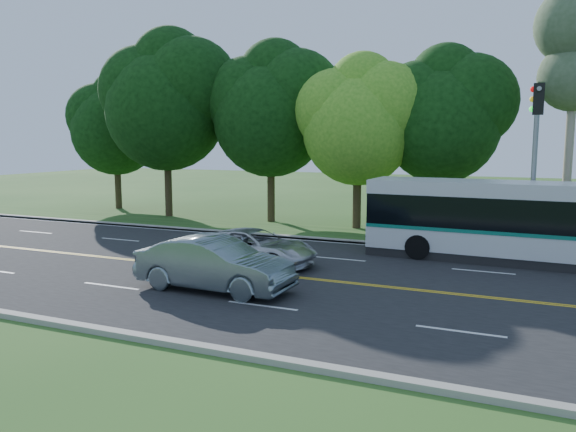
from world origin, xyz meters
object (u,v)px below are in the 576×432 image
at_px(sedan, 214,264).
at_px(traffic_signal, 535,142).
at_px(suv, 254,247).
at_px(transit_bus, 524,223).

bearing_deg(sedan, traffic_signal, -46.86).
bearing_deg(sedan, suv, 9.47).
height_order(traffic_signal, sedan, traffic_signal).
relative_size(sedan, suv, 1.04).
bearing_deg(traffic_signal, suv, -156.23).
relative_size(transit_bus, suv, 2.45).
bearing_deg(traffic_signal, sedan, -138.84).
bearing_deg(traffic_signal, transit_bus, 128.41).
distance_m(transit_bus, sedan, 12.17).
bearing_deg(sedan, transit_bus, -45.10).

